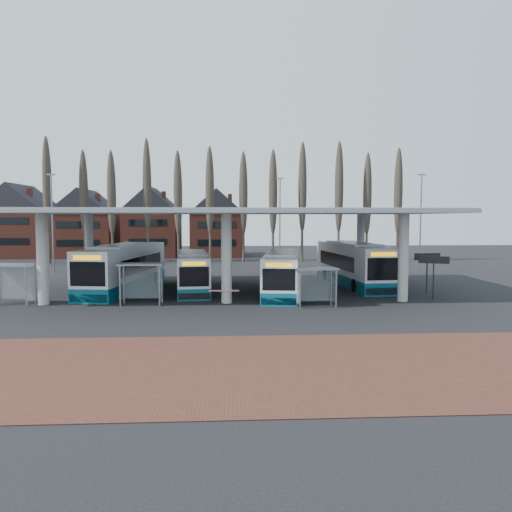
{
  "coord_description": "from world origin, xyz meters",
  "views": [
    {
      "loc": [
        0.14,
        -30.6,
        5.71
      ],
      "look_at": [
        2.22,
        7.0,
        2.79
      ],
      "focal_mm": 35.0,
      "sensor_mm": 36.0,
      "label": 1
    }
  ],
  "objects": [
    {
      "name": "station_canopy",
      "position": [
        0.0,
        8.0,
        5.68
      ],
      "size": [
        32.0,
        16.0,
        6.34
      ],
      "color": "beige",
      "rests_on": "ground"
    },
    {
      "name": "poplar_row",
      "position": [
        0.0,
        33.0,
        8.78
      ],
      "size": [
        45.1,
        1.1,
        14.5
      ],
      "color": "#473D33",
      "rests_on": "ground"
    },
    {
      "name": "lamp_post_b",
      "position": [
        6.0,
        26.0,
        5.34
      ],
      "size": [
        0.8,
        0.16,
        10.17
      ],
      "color": "slate",
      "rests_on": "ground"
    },
    {
      "name": "barrier",
      "position": [
        -0.18,
        2.29,
        0.78
      ],
      "size": [
        2.03,
        0.59,
        1.01
      ],
      "rotation": [
        0.0,
        0.0,
        -0.04
      ],
      "color": "black",
      "rests_on": "ground"
    },
    {
      "name": "brick_strip",
      "position": [
        0.0,
        -12.0,
        0.01
      ],
      "size": [
        70.0,
        10.0,
        0.03
      ],
      "primitive_type": "cube",
      "color": "brown",
      "rests_on": "ground"
    },
    {
      "name": "lamp_post_a",
      "position": [
        -18.0,
        22.0,
        5.34
      ],
      "size": [
        0.8,
        0.16,
        10.17
      ],
      "color": "slate",
      "rests_on": "ground"
    },
    {
      "name": "bus_0",
      "position": [
        -8.09,
        9.0,
        1.7
      ],
      "size": [
        4.79,
        13.26,
        3.61
      ],
      "rotation": [
        0.0,
        0.0,
        -0.16
      ],
      "color": "white",
      "rests_on": "ground"
    },
    {
      "name": "shelter_1",
      "position": [
        -5.57,
        2.28,
        1.98
      ],
      "size": [
        2.94,
        1.49,
        2.72
      ],
      "rotation": [
        0.0,
        0.0,
        -0.01
      ],
      "color": "gray",
      "rests_on": "ground"
    },
    {
      "name": "bus_3",
      "position": [
        10.7,
        11.05,
        1.7
      ],
      "size": [
        3.92,
        13.16,
        3.6
      ],
      "rotation": [
        0.0,
        0.0,
        0.09
      ],
      "color": "white",
      "rests_on": "ground"
    },
    {
      "name": "ground",
      "position": [
        0.0,
        0.0,
        0.0
      ],
      "size": [
        140.0,
        140.0,
        0.0
      ],
      "primitive_type": "plane",
      "color": "black",
      "rests_on": "ground"
    },
    {
      "name": "info_sign_1",
      "position": [
        15.09,
        6.0,
        2.54
      ],
      "size": [
        2.04,
        0.3,
        3.03
      ],
      "rotation": [
        0.0,
        0.0,
        0.1
      ],
      "color": "black",
      "rests_on": "ground"
    },
    {
      "name": "bus_1",
      "position": [
        -2.71,
        8.86,
        1.42
      ],
      "size": [
        3.31,
        11.02,
        3.02
      ],
      "rotation": [
        0.0,
        0.0,
        0.09
      ],
      "color": "white",
      "rests_on": "ground"
    },
    {
      "name": "shelter_0",
      "position": [
        -13.92,
        2.57,
        1.95
      ],
      "size": [
        3.05,
        1.8,
        2.69
      ],
      "rotation": [
        0.0,
        0.0,
        -0.13
      ],
      "color": "gray",
      "rests_on": "ground"
    },
    {
      "name": "info_sign_0",
      "position": [
        14.37,
        3.08,
        2.55
      ],
      "size": [
        1.91,
        0.92,
        3.04
      ],
      "rotation": [
        0.0,
        0.0,
        -0.41
      ],
      "color": "black",
      "rests_on": "ground"
    },
    {
      "name": "bus_2",
      "position": [
        4.13,
        6.59,
        1.48
      ],
      "size": [
        3.94,
        11.54,
        3.14
      ],
      "rotation": [
        0.0,
        0.0,
        -0.14
      ],
      "color": "white",
      "rests_on": "ground"
    },
    {
      "name": "lamp_post_c",
      "position": [
        20.0,
        20.0,
        5.34
      ],
      "size": [
        0.8,
        0.16,
        10.17
      ],
      "color": "slate",
      "rests_on": "ground"
    },
    {
      "name": "townhouse_row",
      "position": [
        -15.75,
        44.0,
        5.94
      ],
      "size": [
        36.8,
        10.3,
        12.25
      ],
      "color": "brown",
      "rests_on": "ground"
    },
    {
      "name": "shelter_2",
      "position": [
        5.68,
        0.73,
        1.83
      ],
      "size": [
        2.82,
        1.6,
        2.52
      ],
      "rotation": [
        0.0,
        0.0,
        0.09
      ],
      "color": "gray",
      "rests_on": "ground"
    }
  ]
}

